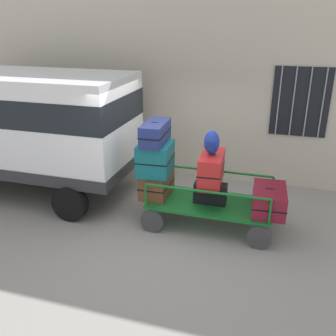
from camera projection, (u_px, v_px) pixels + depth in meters
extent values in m
plane|color=gray|center=(167.00, 219.00, 7.39)|extent=(40.00, 40.00, 0.00)
cube|color=#BCB29E|center=(198.00, 73.00, 8.67)|extent=(12.00, 0.30, 5.00)
cube|color=black|center=(300.00, 102.00, 8.08)|extent=(1.20, 0.04, 1.50)
cylinder|color=gray|center=(279.00, 101.00, 8.16)|extent=(0.03, 0.03, 1.50)
cylinder|color=gray|center=(293.00, 102.00, 8.08)|extent=(0.03, 0.03, 1.50)
cylinder|color=gray|center=(308.00, 103.00, 8.00)|extent=(0.03, 0.03, 1.50)
cylinder|color=gray|center=(323.00, 104.00, 7.92)|extent=(0.03, 0.03, 1.50)
cube|color=white|center=(32.00, 120.00, 8.04)|extent=(4.34, 2.05, 1.99)
cube|color=black|center=(29.00, 103.00, 7.90)|extent=(4.36, 2.07, 0.55)
cube|color=#2D2D30|center=(37.00, 158.00, 8.37)|extent=(4.38, 2.09, 0.24)
cylinder|color=black|center=(70.00, 203.00, 7.24)|extent=(0.70, 0.22, 0.70)
cube|color=#146023|center=(210.00, 204.00, 7.02)|extent=(2.27, 1.07, 0.05)
cylinder|color=#383838|center=(259.00, 238.00, 6.36)|extent=(0.43, 0.06, 0.43)
cylinder|color=#383838|center=(263.00, 208.00, 7.34)|extent=(0.43, 0.06, 0.43)
cylinder|color=#383838|center=(152.00, 221.00, 6.87)|extent=(0.43, 0.06, 0.43)
cylinder|color=#383838|center=(169.00, 196.00, 7.85)|extent=(0.43, 0.06, 0.43)
cylinder|color=#146023|center=(270.00, 212.00, 6.19)|extent=(0.04, 0.04, 0.45)
cylinder|color=#146023|center=(272.00, 188.00, 7.07)|extent=(0.04, 0.04, 0.45)
cylinder|color=#146023|center=(146.00, 195.00, 6.78)|extent=(0.04, 0.04, 0.45)
cylinder|color=#146023|center=(162.00, 175.00, 7.65)|extent=(0.04, 0.04, 0.45)
cylinder|color=#146023|center=(206.00, 192.00, 6.40)|extent=(2.19, 0.04, 0.04)
cylinder|color=#146023|center=(216.00, 171.00, 7.28)|extent=(2.19, 0.04, 0.04)
cube|color=brown|center=(157.00, 184.00, 7.21)|extent=(0.51, 0.75, 0.48)
cube|color=black|center=(157.00, 184.00, 7.21)|extent=(0.52, 0.76, 0.02)
cube|color=black|center=(156.00, 172.00, 7.13)|extent=(0.16, 0.03, 0.02)
cube|color=#0F5960|center=(155.00, 158.00, 6.96)|extent=(0.64, 0.75, 0.59)
cube|color=black|center=(155.00, 158.00, 6.96)|extent=(0.65, 0.76, 0.02)
cube|color=black|center=(155.00, 144.00, 6.86)|extent=(0.16, 0.04, 0.02)
cube|color=navy|center=(155.00, 133.00, 6.80)|extent=(0.43, 0.88, 0.38)
cube|color=black|center=(155.00, 133.00, 6.80)|extent=(0.44, 0.89, 0.02)
cube|color=black|center=(155.00, 123.00, 6.73)|extent=(0.14, 0.04, 0.02)
cube|color=black|center=(210.00, 193.00, 6.93)|extent=(0.60, 0.25, 0.39)
cube|color=black|center=(210.00, 193.00, 6.93)|extent=(0.61, 0.26, 0.02)
cube|color=black|center=(211.00, 184.00, 6.86)|extent=(0.16, 0.03, 0.02)
cube|color=#B21E1E|center=(211.00, 169.00, 6.75)|extent=(0.44, 0.89, 0.57)
cube|color=black|center=(211.00, 169.00, 6.75)|extent=(0.45, 0.90, 0.02)
cube|color=black|center=(212.00, 154.00, 6.64)|extent=(0.14, 0.04, 0.02)
cube|color=maroon|center=(269.00, 200.00, 6.64)|extent=(0.61, 0.93, 0.43)
cube|color=black|center=(269.00, 200.00, 6.64)|extent=(0.63, 0.94, 0.02)
cube|color=black|center=(270.00, 189.00, 6.56)|extent=(0.16, 0.04, 0.02)
ellipsoid|color=navy|center=(212.00, 143.00, 6.52)|extent=(0.27, 0.19, 0.44)
cube|color=navy|center=(211.00, 147.00, 6.45)|extent=(0.14, 0.06, 0.15)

